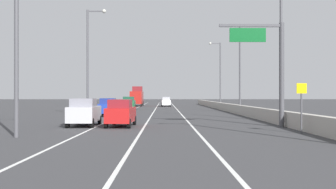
# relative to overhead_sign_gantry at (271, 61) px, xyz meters

# --- Properties ---
(ground_plane) EXTENTS (320.00, 320.00, 0.00)m
(ground_plane) POSITION_rel_overhead_sign_gantry_xyz_m (-7.15, 39.27, -4.73)
(ground_plane) COLOR #38383A
(lane_stripe_left) EXTENTS (0.16, 130.00, 0.00)m
(lane_stripe_left) POSITION_rel_overhead_sign_gantry_xyz_m (-12.65, 30.27, -4.73)
(lane_stripe_left) COLOR silver
(lane_stripe_left) RESTS_ON ground_plane
(lane_stripe_center) EXTENTS (0.16, 130.00, 0.00)m
(lane_stripe_center) POSITION_rel_overhead_sign_gantry_xyz_m (-9.15, 30.27, -4.73)
(lane_stripe_center) COLOR silver
(lane_stripe_center) RESTS_ON ground_plane
(lane_stripe_right) EXTENTS (0.16, 130.00, 0.00)m
(lane_stripe_right) POSITION_rel_overhead_sign_gantry_xyz_m (-5.65, 30.27, -4.73)
(lane_stripe_right) COLOR silver
(lane_stripe_right) RESTS_ON ground_plane
(jersey_barrier_right) EXTENTS (0.60, 120.00, 1.10)m
(jersey_barrier_right) POSITION_rel_overhead_sign_gantry_xyz_m (1.34, 15.27, -4.18)
(jersey_barrier_right) COLOR #B2ADA3
(jersey_barrier_right) RESTS_ON ground_plane
(overhead_sign_gantry) EXTENTS (4.68, 0.36, 7.50)m
(overhead_sign_gantry) POSITION_rel_overhead_sign_gantry_xyz_m (0.00, 0.00, 0.00)
(overhead_sign_gantry) COLOR #47474C
(overhead_sign_gantry) RESTS_ON ground_plane
(speed_advisory_sign) EXTENTS (0.60, 0.11, 3.00)m
(speed_advisory_sign) POSITION_rel_overhead_sign_gantry_xyz_m (0.44, -5.06, -2.96)
(speed_advisory_sign) COLOR #4C4C51
(speed_advisory_sign) RESTS_ON ground_plane
(lamp_post_right_second) EXTENTS (2.14, 0.44, 11.70)m
(lamp_post_right_second) POSITION_rel_overhead_sign_gantry_xyz_m (2.10, 5.64, 1.90)
(lamp_post_right_second) COLOR #4C4C51
(lamp_post_right_second) RESTS_ON ground_plane
(lamp_post_right_third) EXTENTS (2.14, 0.44, 11.70)m
(lamp_post_right_third) POSITION_rel_overhead_sign_gantry_xyz_m (2.05, 24.27, 1.90)
(lamp_post_right_third) COLOR #4C4C51
(lamp_post_right_third) RESTS_ON ground_plane
(lamp_post_right_fourth) EXTENTS (2.14, 0.44, 11.70)m
(lamp_post_right_fourth) POSITION_rel_overhead_sign_gantry_xyz_m (2.05, 42.90, 1.90)
(lamp_post_right_fourth) COLOR #4C4C51
(lamp_post_right_fourth) RESTS_ON ground_plane
(lamp_post_left_near) EXTENTS (2.14, 0.44, 11.70)m
(lamp_post_left_near) POSITION_rel_overhead_sign_gantry_xyz_m (-15.50, -6.98, 1.90)
(lamp_post_left_near) COLOR #4C4C51
(lamp_post_left_near) RESTS_ON ground_plane
(lamp_post_left_mid) EXTENTS (2.14, 0.44, 11.70)m
(lamp_post_left_mid) POSITION_rel_overhead_sign_gantry_xyz_m (-15.85, 15.37, 1.90)
(lamp_post_left_mid) COLOR #4C4C51
(lamp_post_left_mid) RESTS_ON ground_plane
(car_blue_0) EXTENTS (1.91, 4.42, 1.96)m
(car_blue_0) POSITION_rel_overhead_sign_gantry_xyz_m (-13.85, 15.55, -3.75)
(car_blue_0) COLOR #1E389E
(car_blue_0) RESTS_ON ground_plane
(car_red_1) EXTENTS (1.96, 4.38, 1.98)m
(car_red_1) POSITION_rel_overhead_sign_gantry_xyz_m (-10.86, 0.57, -3.74)
(car_red_1) COLOR red
(car_red_1) RESTS_ON ground_plane
(car_silver_2) EXTENTS (2.03, 4.76, 2.05)m
(car_silver_2) POSITION_rel_overhead_sign_gantry_xyz_m (-13.65, 1.17, -3.70)
(car_silver_2) COLOR #B7B7BC
(car_silver_2) RESTS_ON ground_plane
(car_white_3) EXTENTS (1.92, 4.57, 1.93)m
(car_white_3) POSITION_rel_overhead_sign_gantry_xyz_m (-7.36, 52.15, -3.76)
(car_white_3) COLOR white
(car_white_3) RESTS_ON ground_plane
(car_green_4) EXTENTS (1.97, 4.68, 2.05)m
(car_green_4) POSITION_rel_overhead_sign_gantry_xyz_m (-13.42, 36.39, -3.70)
(car_green_4) COLOR #196033
(car_green_4) RESTS_ON ground_plane
(box_truck) EXTENTS (2.48, 7.79, 4.16)m
(box_truck) POSITION_rel_overhead_sign_gantry_xyz_m (-13.45, 56.31, -2.83)
(box_truck) COLOR #A51E19
(box_truck) RESTS_ON ground_plane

